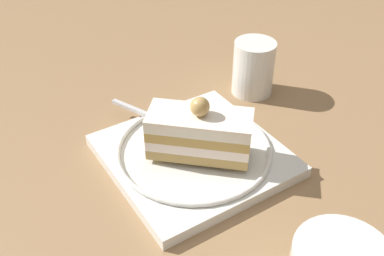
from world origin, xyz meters
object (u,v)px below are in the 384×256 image
(cake_slice, at_px, (199,132))
(fork, at_px, (150,116))
(drink_glass_far, at_px, (253,71))
(dessert_plate, at_px, (192,155))

(cake_slice, xyz_separation_m, fork, (-0.09, -0.00, -0.03))
(cake_slice, distance_m, fork, 0.10)
(cake_slice, height_order, fork, cake_slice)
(cake_slice, height_order, drink_glass_far, cake_slice)
(cake_slice, relative_size, fork, 1.06)
(fork, bearing_deg, dessert_plate, 1.06)
(cake_slice, bearing_deg, dessert_plate, -158.59)
(dessert_plate, distance_m, fork, 0.08)
(cake_slice, bearing_deg, drink_glass_far, 113.26)
(cake_slice, bearing_deg, fork, -176.96)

